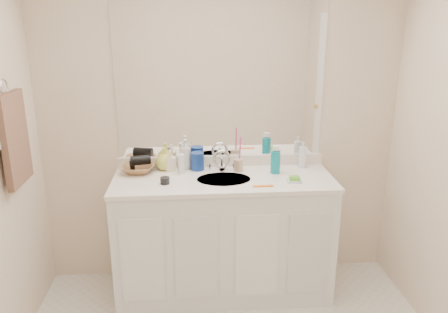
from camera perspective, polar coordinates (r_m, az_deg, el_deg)
name	(u,v)px	position (r m, az deg, el deg)	size (l,w,h in m)	color
wall_back	(221,124)	(3.18, -0.45, 4.32)	(2.60, 0.02, 2.40)	beige
vanity_cabinet	(223,237)	(3.19, -0.07, -10.50)	(1.50, 0.55, 0.85)	white
countertop	(223,180)	(3.01, -0.07, -3.08)	(1.52, 0.57, 0.03)	white
backsplash	(221,161)	(3.24, -0.42, -0.57)	(1.52, 0.03, 0.08)	white
sink_basin	(224,181)	(2.99, -0.04, -3.16)	(0.37, 0.37, 0.02)	beige
faucet	(222,163)	(3.14, -0.29, -0.87)	(0.02, 0.02, 0.11)	silver
mirror	(221,74)	(3.11, -0.46, 10.76)	(1.48, 0.01, 1.20)	white
blue_mug	(197,161)	(3.16, -3.49, -0.61)	(0.09, 0.09, 0.13)	navy
tan_cup	(238,165)	(3.13, 1.89, -1.14)	(0.07, 0.07, 0.09)	#D0B192
toothbrush	(240,151)	(3.10, 2.09, 0.71)	(0.01, 0.01, 0.21)	#EB3D9A
mouthwash_bottle	(275,162)	(3.10, 6.73, -0.75)	(0.07, 0.07, 0.16)	#0C8798
clear_pump_bottle	(303,157)	(3.25, 10.23, -0.09)	(0.06, 0.06, 0.15)	white
soap_dish	(294,181)	(2.98, 9.17, -3.14)	(0.10, 0.08, 0.01)	silver
green_soap	(294,178)	(2.97, 9.19, -2.81)	(0.07, 0.05, 0.02)	#62C42F
orange_comb	(263,186)	(2.87, 5.14, -3.86)	(0.14, 0.03, 0.01)	orange
dark_jar	(165,181)	(2.92, -7.73, -3.13)	(0.06, 0.06, 0.04)	black
extra_white_bottle	(181,164)	(3.09, -5.59, -0.98)	(0.04, 0.04, 0.14)	white
soap_bottle_white	(185,154)	(3.17, -5.06, 0.33)	(0.09, 0.09, 0.22)	silver
soap_bottle_cream	(171,160)	(3.16, -6.99, -0.51)	(0.07, 0.07, 0.15)	#F6E3C8
soap_bottle_yellow	(165,159)	(3.18, -7.77, -0.26)	(0.13, 0.13, 0.17)	#DFDF57
wicker_basket	(138,168)	(3.17, -11.16, -1.54)	(0.23, 0.23, 0.06)	#92623B
hair_dryer	(140,160)	(3.15, -10.86, -0.48)	(0.07, 0.07, 0.14)	black
towel_ring	(4,88)	(2.80, -26.82, 7.99)	(0.11, 0.11, 0.01)	silver
hand_towel	(15,139)	(2.85, -25.63, 2.07)	(0.04, 0.32, 0.55)	#4E352A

